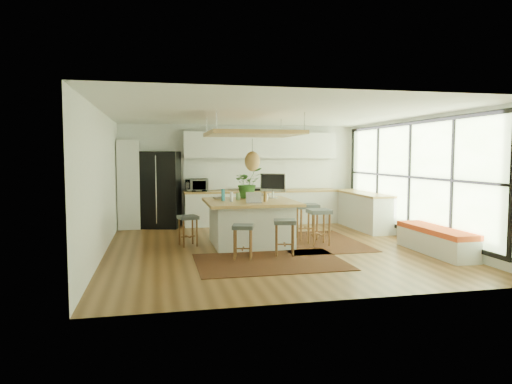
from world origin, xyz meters
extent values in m
plane|color=#533417|center=(0.00, 0.00, 0.00)|extent=(7.00, 7.00, 0.00)
plane|color=white|center=(0.00, 0.00, 2.70)|extent=(7.00, 7.00, 0.00)
plane|color=silver|center=(0.00, 3.50, 1.35)|extent=(6.50, 0.00, 6.50)
plane|color=silver|center=(0.00, -3.50, 1.35)|extent=(6.50, 0.00, 6.50)
plane|color=silver|center=(-3.25, 0.00, 1.35)|extent=(0.00, 7.00, 7.00)
plane|color=silver|center=(3.25, 0.00, 1.35)|extent=(0.00, 7.00, 7.00)
cube|color=silver|center=(-2.95, 3.18, 1.12)|extent=(0.55, 0.60, 2.25)
cube|color=silver|center=(0.55, 3.18, 0.44)|extent=(4.20, 0.60, 0.88)
cube|color=olive|center=(0.55, 3.18, 0.90)|extent=(4.24, 0.64, 0.05)
cube|color=white|center=(0.55, 3.48, 1.35)|extent=(4.20, 0.02, 0.80)
cube|color=silver|center=(0.55, 3.32, 2.15)|extent=(4.20, 0.34, 0.70)
cube|color=silver|center=(2.93, 2.00, 0.44)|extent=(0.60, 2.50, 0.88)
cube|color=olive|center=(2.93, 2.00, 0.90)|extent=(0.64, 2.54, 0.05)
cube|color=black|center=(-0.32, -1.25, 0.01)|extent=(2.60, 1.80, 0.01)
cube|color=black|center=(1.11, 0.39, 0.01)|extent=(1.80, 2.60, 0.01)
imported|color=#A5A5AA|center=(-1.22, 3.18, 1.13)|extent=(0.62, 0.38, 0.41)
imported|color=#1E4C19|center=(-0.28, 0.98, 1.19)|extent=(0.70, 0.76, 0.53)
imported|color=white|center=(-0.97, 0.92, 0.96)|extent=(0.30, 0.30, 0.06)
cylinder|color=teal|center=(-0.90, 0.51, 1.03)|extent=(0.07, 0.07, 0.19)
cylinder|color=silver|center=(-0.75, 0.26, 1.03)|extent=(0.07, 0.07, 0.19)
cylinder|color=olive|center=(-0.10, 0.11, 1.03)|extent=(0.07, 0.07, 0.19)
cylinder|color=white|center=(0.00, 0.46, 1.03)|extent=(0.07, 0.07, 0.19)
cylinder|color=#648650|center=(-0.55, 0.66, 1.03)|extent=(0.07, 0.07, 0.19)
camera|label=1|loc=(-2.24, -8.95, 1.87)|focal=32.18mm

